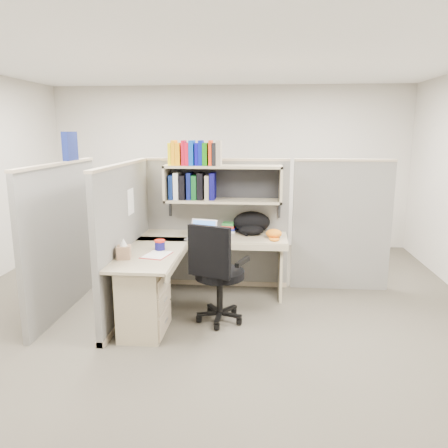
# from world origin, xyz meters

# --- Properties ---
(ground) EXTENTS (6.00, 6.00, 0.00)m
(ground) POSITION_xyz_m (0.00, 0.00, 0.00)
(ground) COLOR #332F27
(ground) RESTS_ON ground
(room_shell) EXTENTS (6.00, 6.00, 6.00)m
(room_shell) POSITION_xyz_m (0.00, 0.00, 1.62)
(room_shell) COLOR #B5AFA3
(room_shell) RESTS_ON ground
(cubicle) EXTENTS (3.79, 1.84, 1.95)m
(cubicle) POSITION_xyz_m (-0.37, 0.45, 0.91)
(cubicle) COLOR #5E5E59
(cubicle) RESTS_ON ground
(desk) EXTENTS (1.74, 1.75, 0.73)m
(desk) POSITION_xyz_m (-0.41, -0.29, 0.44)
(desk) COLOR gray
(desk) RESTS_ON ground
(laptop) EXTENTS (0.38, 0.38, 0.23)m
(laptop) POSITION_xyz_m (-0.13, 0.38, 0.84)
(laptop) COLOR silver
(laptop) RESTS_ON desk
(backpack) EXTENTS (0.52, 0.45, 0.27)m
(backpack) POSITION_xyz_m (0.45, 0.72, 0.86)
(backpack) COLOR black
(backpack) RESTS_ON desk
(orange_cap) EXTENTS (0.20, 0.23, 0.10)m
(orange_cap) POSITION_xyz_m (0.71, 0.54, 0.78)
(orange_cap) COLOR orange
(orange_cap) RESTS_ON desk
(snack_canister) EXTENTS (0.11, 0.11, 0.11)m
(snack_canister) POSITION_xyz_m (-0.50, -0.11, 0.79)
(snack_canister) COLOR #100E54
(snack_canister) RESTS_ON desk
(tissue_box) EXTENTS (0.15, 0.15, 0.20)m
(tissue_box) POSITION_xyz_m (-0.78, -0.45, 0.83)
(tissue_box) COLOR #9E7859
(tissue_box) RESTS_ON desk
(mouse) EXTENTS (0.10, 0.07, 0.03)m
(mouse) POSITION_xyz_m (0.15, 0.50, 0.75)
(mouse) COLOR #7B9BAF
(mouse) RESTS_ON desk
(paper_cup) EXTENTS (0.08, 0.08, 0.11)m
(paper_cup) POSITION_xyz_m (-0.01, 0.70, 0.78)
(paper_cup) COLOR white
(paper_cup) RESTS_ON desk
(book_stack) EXTENTS (0.21, 0.26, 0.12)m
(book_stack) POSITION_xyz_m (0.17, 0.84, 0.79)
(book_stack) COLOR gray
(book_stack) RESTS_ON desk
(loose_paper) EXTENTS (0.28, 0.34, 0.00)m
(loose_paper) POSITION_xyz_m (-0.49, -0.28, 0.73)
(loose_paper) COLOR white
(loose_paper) RESTS_ON desk
(task_chair) EXTENTS (0.62, 0.57, 1.07)m
(task_chair) POSITION_xyz_m (0.13, -0.26, 0.38)
(task_chair) COLOR black
(task_chair) RESTS_ON ground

